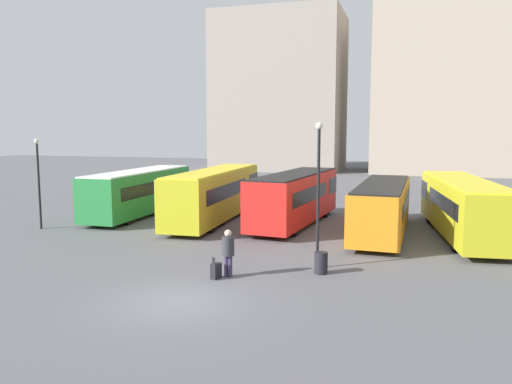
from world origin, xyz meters
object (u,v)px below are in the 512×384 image
bus_3 (382,206)px  bus_4 (463,205)px  bus_1 (215,193)px  traveler (228,249)px  suitcase (216,271)px  bus_2 (296,196)px  lamp_post_0 (39,176)px  lamp_post_1 (318,184)px  bus_0 (140,191)px  trash_bin (321,263)px

bus_3 → bus_4: size_ratio=0.88×
bus_1 → traveler: (4.99, -11.28, -0.63)m
bus_1 → bus_3: size_ratio=1.14×
traveler → suitcase: (-0.36, -0.37, -0.79)m
suitcase → bus_2: bearing=12.5°
bus_3 → lamp_post_0: (-18.61, -4.30, 1.53)m
lamp_post_1 → bus_0: bearing=145.1°
bus_0 → lamp_post_0: lamp_post_0 is taller
bus_0 → bus_3: bearing=-97.5°
suitcase → lamp_post_0: lamp_post_0 is taller
suitcase → lamp_post_1: bearing=-37.8°
suitcase → lamp_post_1: 5.30m
bus_0 → bus_1: 5.50m
bus_3 → bus_4: bearing=-78.3°
bus_1 → lamp_post_1: size_ratio=2.06×
traveler → lamp_post_1: size_ratio=0.31×
bus_0 → traveler: (10.48, -11.66, -0.53)m
bus_4 → lamp_post_1: 10.67m
bus_0 → traveler: bearing=-139.4°
bus_2 → trash_bin: 10.51m
bus_4 → trash_bin: bearing=140.4°
traveler → bus_1: bearing=38.5°
lamp_post_1 → trash_bin: lamp_post_1 is taller
bus_0 → bus_4: 19.75m
bus_2 → lamp_post_0: size_ratio=2.06×
bus_1 → lamp_post_0: 10.21m
traveler → trash_bin: size_ratio=2.15×
bus_1 → suitcase: 12.62m
lamp_post_0 → trash_bin: (16.75, -4.23, -2.62)m
bus_4 → traveler: 14.16m
trash_bin → lamp_post_1: bearing=110.6°
bus_0 → bus_1: (5.49, -0.38, 0.11)m
bus_4 → trash_bin: bus_4 is taller
trash_bin → lamp_post_0: bearing=165.8°
suitcase → trash_bin: bearing=-48.7°
bus_0 → lamp_post_1: bearing=-126.3°
bus_2 → lamp_post_0: (-13.51, -5.70, 1.37)m
bus_4 → lamp_post_1: (-6.22, -8.48, 1.80)m
bus_0 → bus_2: (10.56, -0.27, 0.06)m
lamp_post_1 → bus_1: bearing=131.6°
bus_0 → lamp_post_1: size_ratio=1.84×
bus_4 → trash_bin: (-5.94, -9.24, -1.22)m
bus_1 → bus_4: bus_1 is taller
bus_4 → suitcase: 14.73m
lamp_post_0 → bus_3: bearing=13.0°
bus_2 → trash_bin: bus_2 is taller
suitcase → trash_bin: (3.67, 1.84, 0.13)m
bus_1 → lamp_post_1: bearing=-141.3°
bus_1 → bus_3: 10.25m
bus_1 → traveler: bearing=-159.0°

